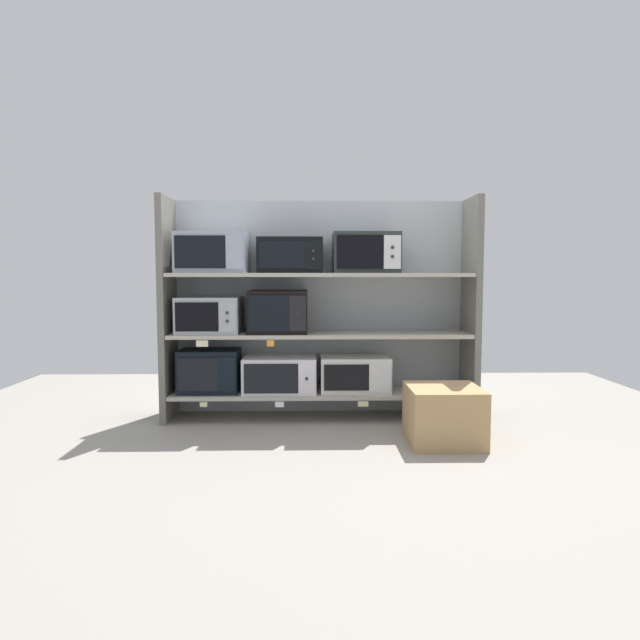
{
  "coord_description": "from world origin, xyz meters",
  "views": [
    {
      "loc": [
        -0.09,
        -4.41,
        1.15
      ],
      "look_at": [
        0.0,
        0.0,
        0.79
      ],
      "focal_mm": 31.26,
      "sensor_mm": 36.0,
      "label": 1
    }
  ],
  "objects_px": {
    "microwave_3": "(210,315)",
    "microwave_5": "(213,253)",
    "microwave_0": "(210,371)",
    "microwave_2": "(355,374)",
    "microwave_6": "(290,256)",
    "microwave_1": "(280,374)",
    "microwave_4": "(278,312)",
    "shipping_carton": "(444,415)",
    "microwave_7": "(366,253)"
  },
  "relations": [
    {
      "from": "microwave_4",
      "to": "microwave_6",
      "type": "bearing_deg",
      "value": 0.13
    },
    {
      "from": "microwave_4",
      "to": "shipping_carton",
      "type": "height_order",
      "value": "microwave_4"
    },
    {
      "from": "microwave_4",
      "to": "microwave_6",
      "type": "xyz_separation_m",
      "value": [
        0.1,
        0.0,
        0.44
      ]
    },
    {
      "from": "microwave_1",
      "to": "microwave_7",
      "type": "distance_m",
      "value": 1.18
    },
    {
      "from": "microwave_0",
      "to": "microwave_3",
      "type": "xyz_separation_m",
      "value": [
        0.01,
        -0.0,
        0.45
      ]
    },
    {
      "from": "microwave_2",
      "to": "shipping_carton",
      "type": "xyz_separation_m",
      "value": [
        0.55,
        -0.69,
        -0.16
      ]
    },
    {
      "from": "microwave_0",
      "to": "shipping_carton",
      "type": "distance_m",
      "value": 1.86
    },
    {
      "from": "microwave_7",
      "to": "microwave_1",
      "type": "bearing_deg",
      "value": -180.0
    },
    {
      "from": "microwave_2",
      "to": "microwave_7",
      "type": "relative_size",
      "value": 1.07
    },
    {
      "from": "microwave_0",
      "to": "microwave_2",
      "type": "bearing_deg",
      "value": 0.01
    },
    {
      "from": "microwave_0",
      "to": "shipping_carton",
      "type": "bearing_deg",
      "value": -21.89
    },
    {
      "from": "microwave_0",
      "to": "microwave_6",
      "type": "relative_size",
      "value": 0.93
    },
    {
      "from": "microwave_2",
      "to": "microwave_4",
      "type": "height_order",
      "value": "microwave_4"
    },
    {
      "from": "microwave_3",
      "to": "shipping_carton",
      "type": "relative_size",
      "value": 1.0
    },
    {
      "from": "microwave_3",
      "to": "microwave_4",
      "type": "xyz_separation_m",
      "value": [
        0.54,
        -0.0,
        0.03
      ]
    },
    {
      "from": "microwave_3",
      "to": "microwave_5",
      "type": "height_order",
      "value": "microwave_5"
    },
    {
      "from": "microwave_2",
      "to": "microwave_3",
      "type": "bearing_deg",
      "value": -179.99
    },
    {
      "from": "microwave_6",
      "to": "microwave_5",
      "type": "bearing_deg",
      "value": -179.99
    },
    {
      "from": "microwave_5",
      "to": "microwave_7",
      "type": "relative_size",
      "value": 1.06
    },
    {
      "from": "microwave_7",
      "to": "microwave_6",
      "type": "bearing_deg",
      "value": 179.98
    },
    {
      "from": "microwave_0",
      "to": "microwave_1",
      "type": "distance_m",
      "value": 0.56
    },
    {
      "from": "microwave_1",
      "to": "microwave_2",
      "type": "bearing_deg",
      "value": 0.04
    },
    {
      "from": "microwave_2",
      "to": "microwave_3",
      "type": "height_order",
      "value": "microwave_3"
    },
    {
      "from": "microwave_4",
      "to": "shipping_carton",
      "type": "distance_m",
      "value": 1.51
    },
    {
      "from": "microwave_0",
      "to": "shipping_carton",
      "type": "height_order",
      "value": "microwave_0"
    },
    {
      "from": "microwave_1",
      "to": "microwave_0",
      "type": "bearing_deg",
      "value": 179.97
    },
    {
      "from": "microwave_5",
      "to": "shipping_carton",
      "type": "relative_size",
      "value": 1.12
    },
    {
      "from": "microwave_7",
      "to": "microwave_5",
      "type": "bearing_deg",
      "value": 179.99
    },
    {
      "from": "microwave_2",
      "to": "microwave_6",
      "type": "relative_size",
      "value": 1.1
    },
    {
      "from": "microwave_1",
      "to": "microwave_4",
      "type": "bearing_deg",
      "value": 179.93
    },
    {
      "from": "microwave_4",
      "to": "microwave_5",
      "type": "bearing_deg",
      "value": 179.98
    },
    {
      "from": "microwave_3",
      "to": "microwave_7",
      "type": "bearing_deg",
      "value": -0.01
    },
    {
      "from": "microwave_1",
      "to": "microwave_7",
      "type": "bearing_deg",
      "value": 0.0
    },
    {
      "from": "microwave_0",
      "to": "microwave_5",
      "type": "height_order",
      "value": "microwave_5"
    },
    {
      "from": "microwave_2",
      "to": "microwave_5",
      "type": "xyz_separation_m",
      "value": [
        -1.12,
        -0.0,
        0.96
      ]
    },
    {
      "from": "microwave_0",
      "to": "microwave_2",
      "type": "xyz_separation_m",
      "value": [
        1.16,
        0.0,
        -0.03
      ]
    },
    {
      "from": "microwave_4",
      "to": "microwave_7",
      "type": "height_order",
      "value": "microwave_7"
    },
    {
      "from": "microwave_3",
      "to": "microwave_7",
      "type": "distance_m",
      "value": 1.33
    },
    {
      "from": "microwave_1",
      "to": "microwave_3",
      "type": "xyz_separation_m",
      "value": [
        -0.55,
        0.0,
        0.47
      ]
    },
    {
      "from": "shipping_carton",
      "to": "microwave_2",
      "type": "bearing_deg",
      "value": 128.65
    },
    {
      "from": "microwave_5",
      "to": "microwave_6",
      "type": "relative_size",
      "value": 1.09
    },
    {
      "from": "microwave_1",
      "to": "microwave_5",
      "type": "relative_size",
      "value": 1.06
    },
    {
      "from": "microwave_0",
      "to": "microwave_3",
      "type": "distance_m",
      "value": 0.45
    },
    {
      "from": "microwave_0",
      "to": "microwave_1",
      "type": "xyz_separation_m",
      "value": [
        0.56,
        -0.0,
        -0.03
      ]
    },
    {
      "from": "microwave_3",
      "to": "microwave_5",
      "type": "relative_size",
      "value": 0.89
    },
    {
      "from": "microwave_0",
      "to": "microwave_7",
      "type": "distance_m",
      "value": 1.55
    },
    {
      "from": "microwave_5",
      "to": "shipping_carton",
      "type": "height_order",
      "value": "microwave_5"
    },
    {
      "from": "microwave_0",
      "to": "microwave_4",
      "type": "bearing_deg",
      "value": -0.03
    },
    {
      "from": "microwave_2",
      "to": "microwave_5",
      "type": "bearing_deg",
      "value": -179.99
    },
    {
      "from": "microwave_1",
      "to": "shipping_carton",
      "type": "height_order",
      "value": "microwave_1"
    }
  ]
}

